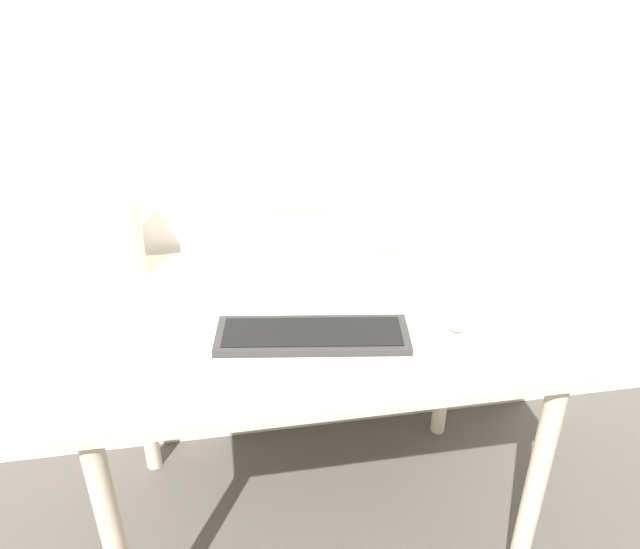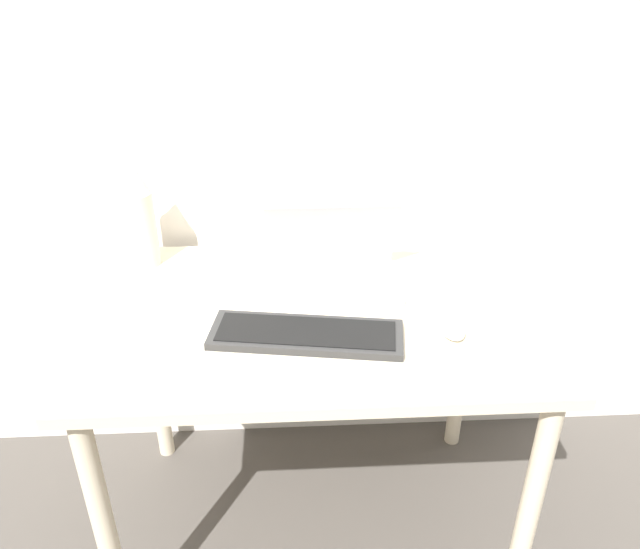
{
  "view_description": "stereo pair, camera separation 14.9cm",
  "coord_description": "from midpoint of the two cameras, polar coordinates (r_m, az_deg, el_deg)",
  "views": [
    {
      "loc": [
        -0.2,
        -0.92,
        1.59
      ],
      "look_at": [
        0.02,
        0.36,
        0.86
      ],
      "focal_mm": 35.0,
      "sensor_mm": 36.0,
      "label": 1
    },
    {
      "loc": [
        -0.05,
        -0.94,
        1.59
      ],
      "look_at": [
        0.02,
        0.36,
        0.86
      ],
      "focal_mm": 35.0,
      "sensor_mm": 36.0,
      "label": 2
    }
  ],
  "objects": [
    {
      "name": "keyboard",
      "position": [
        1.44,
        1.72,
        -5.59
      ],
      "size": [
        0.46,
        0.21,
        0.02
      ],
      "color": "#2D2D2D",
      "rests_on": "desk"
    },
    {
      "name": "desk",
      "position": [
        1.6,
        2.12,
        -6.4
      ],
      "size": [
        1.11,
        0.73,
        0.76
      ],
      "color": "beige",
      "rests_on": "ground_plane"
    },
    {
      "name": "vase",
      "position": [
        1.74,
        -14.03,
        5.25
      ],
      "size": [
        0.09,
        0.09,
        0.3
      ],
      "color": "beige",
      "rests_on": "desk"
    },
    {
      "name": "laptop",
      "position": [
        1.64,
        3.67,
        0.81
      ],
      "size": [
        0.34,
        0.24,
        0.23
      ],
      "color": "silver",
      "rests_on": "desk"
    },
    {
      "name": "mouse",
      "position": [
        1.5,
        14.82,
        -4.81
      ],
      "size": [
        0.06,
        0.1,
        0.03
      ],
      "color": "white",
      "rests_on": "desk"
    },
    {
      "name": "wall_back",
      "position": [
        1.76,
        1.24,
        18.04
      ],
      "size": [
        6.0,
        0.05,
        2.5
      ],
      "color": "white",
      "rests_on": "ground_plane"
    }
  ]
}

